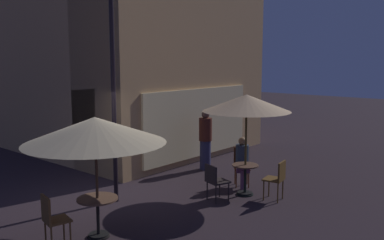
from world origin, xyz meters
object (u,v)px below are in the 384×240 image
Objects in this scene: cafe_table_1 at (98,209)px; patron_seated_0 at (242,159)px; street_lamp_near_corner at (112,51)px; cafe_chair_0 at (215,179)px; patio_umbrella_0 at (247,104)px; cafe_chair_1 at (277,176)px; cafe_table_0 at (245,175)px; patron_standing_1 at (205,140)px; cafe_chair_2 at (242,163)px; cafe_chair_3 at (52,217)px; patio_umbrella_1 at (95,130)px.

cafe_table_1 is 4.23m from patron_seated_0.
street_lamp_near_corner reaches higher than cafe_chair_0.
patio_umbrella_0 is at bearing 0.00° from cafe_chair_0.
street_lamp_near_corner reaches higher than cafe_chair_1.
patio_umbrella_0 reaches higher than patron_seated_0.
patron_seated_0 is (1.31, 0.13, 0.19)m from cafe_chair_0.
cafe_table_0 is 0.80× the size of cafe_chair_1.
cafe_table_0 is 1.00× the size of cafe_table_1.
patron_seated_0 reaches higher than cafe_table_1.
cafe_chair_2 is at bearing 1.59° from patron_standing_1.
cafe_table_1 is 0.87× the size of cafe_chair_0.
patron_seated_0 is 0.73× the size of patron_standing_1.
street_lamp_near_corner is 3.24m from patio_umbrella_0.
cafe_chair_3 is at bearing 167.26° from cafe_table_1.
cafe_table_1 is 0.58× the size of patron_seated_0.
patio_umbrella_0 is 1.80m from cafe_chair_1.
cafe_chair_2 is at bearing 180.00° from patron_seated_0.
cafe_chair_0 is (2.90, -0.43, -0.02)m from cafe_table_1.
patron_seated_0 is 1.90m from patron_standing_1.
patio_umbrella_0 is 2.60× the size of cafe_chair_1.
patron_seated_0 reaches higher than cafe_chair_3.
cafe_table_1 is 2.93m from cafe_chair_0.
cafe_table_0 is 0.42× the size of patron_standing_1.
patron_seated_0 is (4.21, -0.30, 0.17)m from cafe_table_1.
street_lamp_near_corner is 4.94× the size of cafe_chair_2.
cafe_table_0 is 0.67m from patron_seated_0.
patio_umbrella_0 is 2.52× the size of cafe_chair_3.
patio_umbrella_1 reaches higher than patron_seated_0.
patio_umbrella_0 is 1.90× the size of patron_seated_0.
patio_umbrella_1 is at bearing -170.39° from cafe_chair_0.
cafe_chair_0 reaches higher than cafe_table_1.
cafe_chair_0 is 1.44m from cafe_chair_2.
patron_standing_1 is (1.06, 2.95, 0.30)m from cafe_chair_1.
patio_umbrella_0 reaches higher than cafe_chair_0.
patio_umbrella_1 reaches higher than cafe_chair_1.
cafe_chair_2 is at bearing -2.70° from cafe_table_1.
cafe_chair_1 is at bearing -21.03° from cafe_table_1.
cafe_chair_3 is at bearing -56.01° from patron_standing_1.
cafe_chair_0 is 2.79m from patron_standing_1.
street_lamp_near_corner is 3.43m from cafe_table_1.
patron_standing_1 is at bearing -149.93° from cafe_chair_2.
cafe_chair_0 is 0.87× the size of cafe_chair_2.
cafe_chair_2 is (2.88, -1.47, -2.80)m from street_lamp_near_corner.
patron_standing_1 reaches higher than cafe_table_0.
cafe_chair_0 is at bearing 161.92° from patio_umbrella_0.
patron_standing_1 reaches higher than cafe_chair_1.
street_lamp_near_corner is at bearing 139.34° from cafe_table_0.
cafe_chair_2 is (4.32, -0.20, 0.04)m from cafe_table_1.
cafe_table_1 is at bearing 169.33° from patio_umbrella_0.
cafe_table_0 is at bearing -0.00° from cafe_chair_2.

